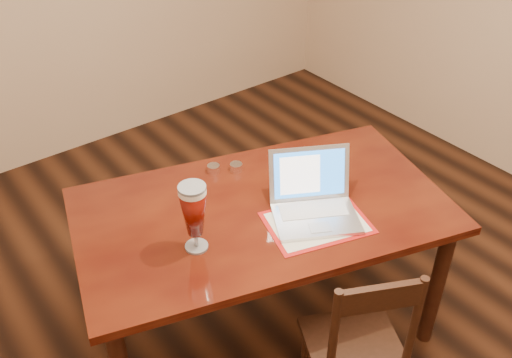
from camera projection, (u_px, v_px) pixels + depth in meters
ground at (297, 355)px, 2.83m from camera, size 5.00×5.00×0.00m
room_shell at (321, 3)px, 1.81m from camera, size 4.51×5.01×2.71m
dining_table at (262, 223)px, 2.59m from camera, size 1.85×1.36×1.08m
dining_chair at (357, 348)px, 2.34m from camera, size 0.51×0.50×0.92m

